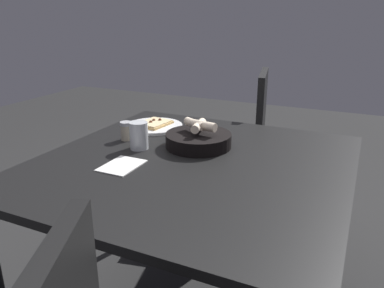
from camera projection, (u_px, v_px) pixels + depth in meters
The scene contains 7 objects.
dining_table at pixel (193, 174), 1.43m from camera, with size 1.13×1.12×0.72m.
pizza_plate at pixel (154, 126), 1.81m from camera, with size 0.27×0.27×0.04m.
bread_basket at pixel (199, 139), 1.55m from camera, with size 0.27×0.27×0.11m.
beer_glass at pixel (139, 137), 1.52m from camera, with size 0.07×0.07×0.11m.
pepper_shaker at pixel (126, 132), 1.63m from camera, with size 0.05×0.05×0.08m.
napkin at pixel (122, 166), 1.36m from camera, with size 0.16×0.12×0.00m.
chair_near at pixel (241, 137), 2.29m from camera, with size 0.52×0.52×0.92m.
Camera 1 is at (-1.19, -0.55, 1.24)m, focal length 35.52 mm.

